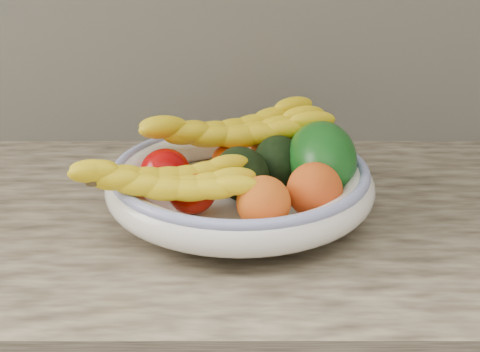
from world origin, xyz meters
name	(u,v)px	position (x,y,z in m)	size (l,w,h in m)	color
fruit_bowl	(240,183)	(0.00, 1.66, 0.95)	(0.39, 0.39, 0.08)	white
clementine_back_left	(227,159)	(-0.02, 1.74, 0.95)	(0.05, 0.05, 0.04)	#E64904
clementine_back_right	(268,151)	(0.05, 1.78, 0.95)	(0.06, 0.06, 0.05)	#FB6B05
clementine_back_mid	(239,163)	(0.00, 1.73, 0.95)	(0.05, 0.05, 0.05)	#FF5605
clementine_extra	(244,167)	(0.01, 1.71, 0.95)	(0.06, 0.06, 0.05)	#F26005
tomato_left	(165,171)	(-0.11, 1.67, 0.96)	(0.07, 0.07, 0.07)	#AA0203
tomato_near_left	(192,192)	(-0.07, 1.60, 0.96)	(0.07, 0.07, 0.06)	#A70A00
avocado_center	(242,174)	(0.00, 1.66, 0.96)	(0.08, 0.11, 0.08)	black
avocado_right	(278,161)	(0.06, 1.71, 0.96)	(0.08, 0.11, 0.08)	black
green_mango	(321,159)	(0.12, 1.69, 0.98)	(0.10, 0.15, 0.11)	#0E4B11
peach_front	(264,203)	(0.03, 1.56, 0.97)	(0.07, 0.07, 0.07)	orange
peach_right	(314,190)	(0.10, 1.59, 0.97)	(0.08, 0.08, 0.08)	orange
banana_bunch_back	(235,136)	(-0.01, 1.76, 0.99)	(0.32, 0.12, 0.09)	yellow
banana_bunch_front	(164,186)	(-0.10, 1.57, 0.98)	(0.26, 0.11, 0.07)	yellow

